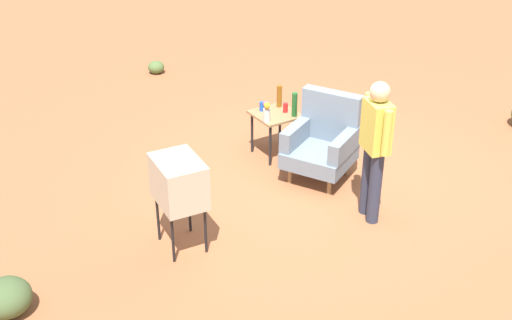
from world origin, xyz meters
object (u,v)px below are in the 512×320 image
(tv_on_stand, at_px, (179,182))
(flower_vase, at_px, (267,111))
(soda_can_red, at_px, (285,108))
(soda_can_blue, at_px, (262,106))
(bottle_tall_amber, at_px, (279,96))
(armchair, at_px, (323,140))
(bottle_wine_green, at_px, (295,105))
(person_standing, at_px, (375,143))
(side_table, at_px, (275,119))

(tv_on_stand, relative_size, flower_vase, 3.89)
(tv_on_stand, distance_m, soda_can_red, 2.43)
(tv_on_stand, height_order, soda_can_blue, tv_on_stand)
(soda_can_blue, bearing_deg, bottle_tall_amber, 87.94)
(armchair, relative_size, bottle_tall_amber, 3.53)
(bottle_wine_green, bearing_deg, tv_on_stand, -64.18)
(soda_can_red, bearing_deg, flower_vase, -71.81)
(person_standing, height_order, flower_vase, person_standing)
(side_table, distance_m, tv_on_stand, 2.35)
(person_standing, xyz_separation_m, flower_vase, (-1.68, -0.31, -0.19))
(person_standing, height_order, soda_can_red, person_standing)
(person_standing, bearing_deg, tv_on_stand, -106.41)
(armchair, bearing_deg, side_table, -166.61)
(bottle_wine_green, bearing_deg, soda_can_red, -170.86)
(bottle_wine_green, bearing_deg, person_standing, -3.07)
(armchair, height_order, soda_can_blue, armchair)
(flower_vase, bearing_deg, bottle_tall_amber, 127.96)
(flower_vase, bearing_deg, tv_on_stand, -58.23)
(bottle_tall_amber, bearing_deg, flower_vase, -52.04)
(armchair, relative_size, person_standing, 0.65)
(person_standing, xyz_separation_m, soda_can_blue, (-2.00, -0.18, -0.28))
(bottle_tall_amber, xyz_separation_m, soda_can_blue, (-0.01, -0.26, -0.09))
(bottle_tall_amber, relative_size, flower_vase, 1.13)
(bottle_tall_amber, distance_m, flower_vase, 0.50)
(soda_can_red, bearing_deg, side_table, -104.47)
(person_standing, distance_m, soda_can_red, 1.83)
(person_standing, relative_size, flower_vase, 6.19)
(person_standing, relative_size, soda_can_red, 13.44)
(flower_vase, bearing_deg, person_standing, 10.41)
(soda_can_red, xyz_separation_m, flower_vase, (0.12, -0.37, 0.09))
(flower_vase, bearing_deg, soda_can_blue, 157.40)
(armchair, xyz_separation_m, soda_can_blue, (-0.96, -0.29, 0.16))
(bottle_wine_green, bearing_deg, armchair, 2.97)
(side_table, relative_size, soda_can_red, 4.93)
(tv_on_stand, distance_m, person_standing, 2.15)
(armchair, bearing_deg, bottle_wine_green, -177.03)
(tv_on_stand, relative_size, soda_can_red, 8.44)
(person_standing, distance_m, soda_can_blue, 2.03)
(armchair, height_order, bottle_tall_amber, armchair)
(soda_can_blue, bearing_deg, bottle_wine_green, 35.93)
(person_standing, relative_size, soda_can_blue, 13.44)
(bottle_tall_amber, relative_size, soda_can_blue, 2.46)
(bottle_wine_green, relative_size, flower_vase, 1.21)
(tv_on_stand, bearing_deg, side_table, 121.93)
(tv_on_stand, distance_m, soda_can_blue, 2.34)
(bottle_tall_amber, bearing_deg, side_table, -45.67)
(armchair, relative_size, flower_vase, 4.00)
(armchair, distance_m, bottle_wine_green, 0.65)
(side_table, height_order, soda_can_red, soda_can_red)
(bottle_wine_green, bearing_deg, flower_vase, -96.35)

